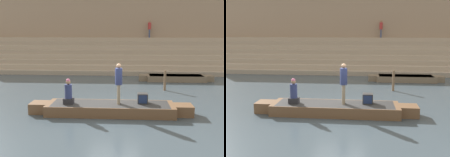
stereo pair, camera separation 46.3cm
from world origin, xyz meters
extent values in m
plane|color=#3D4C56|center=(0.00, 0.00, 0.00)|extent=(120.00, 120.00, 0.00)
cube|color=tan|center=(0.00, 12.33, 0.18)|extent=(36.00, 6.12, 0.36)
cube|color=#B2A28D|center=(0.00, 12.71, 0.54)|extent=(36.00, 5.36, 0.36)
cube|color=tan|center=(0.00, 13.09, 0.91)|extent=(36.00, 4.59, 0.36)
cube|color=#B2A28D|center=(0.00, 13.48, 1.27)|extent=(36.00, 3.83, 0.36)
cube|color=tan|center=(0.00, 13.86, 1.63)|extent=(36.00, 3.06, 0.36)
cube|color=#B2A28D|center=(0.00, 14.24, 2.00)|extent=(36.00, 2.30, 0.36)
cube|color=tan|center=(0.00, 14.62, 2.36)|extent=(36.00, 1.53, 0.36)
cube|color=#B2A28D|center=(0.00, 15.01, 2.72)|extent=(36.00, 0.77, 0.36)
cube|color=tan|center=(0.00, 15.99, 3.79)|extent=(34.20, 1.20, 7.58)
cube|color=brown|center=(0.00, 15.37, 0.30)|extent=(34.20, 0.12, 0.60)
cube|color=brown|center=(-0.12, -0.50, 0.23)|extent=(5.57, 1.44, 0.47)
cube|color=#2D2D2D|center=(-0.12, -0.50, 0.44)|extent=(5.13, 1.34, 0.05)
cube|color=brown|center=(3.05, -0.50, 0.23)|extent=(0.78, 0.79, 0.47)
cube|color=brown|center=(-3.30, -0.50, 0.23)|extent=(0.78, 0.79, 0.47)
cylinder|color=olive|center=(-0.96, 0.32, 0.37)|extent=(2.31, 0.04, 0.04)
cylinder|color=gray|center=(0.24, -0.42, 0.90)|extent=(0.13, 0.13, 0.86)
cylinder|color=gray|center=(0.24, -0.59, 0.90)|extent=(0.13, 0.13, 0.86)
cylinder|color=navy|center=(0.24, -0.50, 1.68)|extent=(0.31, 0.31, 0.72)
sphere|color=#9E7556|center=(0.24, -0.50, 2.14)|extent=(0.20, 0.20, 0.20)
cube|color=#28282D|center=(-1.94, -0.63, 0.59)|extent=(0.44, 0.34, 0.25)
cylinder|color=navy|center=(-1.94, -0.63, 1.02)|extent=(0.31, 0.31, 0.61)
sphere|color=#9E7556|center=(-1.94, -0.63, 1.43)|extent=(0.20, 0.20, 0.20)
sphere|color=pink|center=(-1.94, -0.63, 1.50)|extent=(0.17, 0.17, 0.17)
cube|color=#2D2D2D|center=(1.29, -0.33, 0.69)|extent=(0.45, 0.40, 0.44)
cube|color=navy|center=(1.29, -0.53, 0.69)|extent=(0.37, 0.02, 0.36)
cube|color=#756651|center=(4.08, 7.41, 0.21)|extent=(4.15, 1.31, 0.42)
cube|color=tan|center=(4.08, 7.41, 0.40)|extent=(3.82, 1.21, 0.05)
cube|color=#756651|center=(6.45, 7.41, 0.21)|extent=(0.58, 0.72, 0.42)
cube|color=#756651|center=(1.72, 7.41, 0.21)|extent=(0.58, 0.72, 0.42)
cylinder|color=brown|center=(2.89, 4.28, 0.62)|extent=(0.15, 0.15, 1.24)
cylinder|color=#3D4C75|center=(2.68, 15.09, 3.31)|extent=(0.13, 0.13, 0.81)
cylinder|color=#3D4C75|center=(2.68, 14.92, 3.31)|extent=(0.13, 0.13, 0.81)
cylinder|color=#B23333|center=(2.68, 15.01, 4.05)|extent=(0.31, 0.31, 0.67)
sphere|color=#9E7556|center=(2.68, 15.01, 4.48)|extent=(0.19, 0.19, 0.19)
camera|label=1|loc=(0.67, -11.58, 3.65)|focal=42.00mm
camera|label=2|loc=(1.13, -11.54, 3.65)|focal=42.00mm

